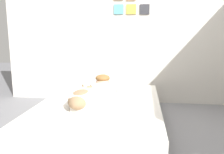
# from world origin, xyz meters

# --- Properties ---
(ground_plane) EXTENTS (12.71, 12.71, 0.00)m
(ground_plane) POSITION_xyz_m (0.00, 0.00, 0.00)
(ground_plane) COLOR gray
(back_wall) EXTENTS (4.35, 0.12, 2.50)m
(back_wall) POSITION_xyz_m (-0.00, 1.43, 1.25)
(back_wall) COLOR silver
(back_wall) RESTS_ON ground
(bed) EXTENTS (1.48, 2.07, 0.33)m
(bed) POSITION_xyz_m (-0.30, 0.22, 0.16)
(bed) COLOR #4C4742
(bed) RESTS_ON ground
(pillow) EXTENTS (0.52, 0.32, 0.11)m
(pillow) POSITION_xyz_m (-0.44, 0.75, 0.39)
(pillow) COLOR white
(pillow) RESTS_ON bed
(person_lying) EXTENTS (0.43, 0.92, 0.27)m
(person_lying) POSITION_xyz_m (-0.34, 0.24, 0.44)
(person_lying) COLOR silver
(person_lying) RESTS_ON bed
(dog) EXTENTS (0.26, 0.57, 0.21)m
(dog) POSITION_xyz_m (-0.47, -0.03, 0.43)
(dog) COLOR #9E7A56
(dog) RESTS_ON bed
(coffee_cup) EXTENTS (0.12, 0.09, 0.07)m
(coffee_cup) POSITION_xyz_m (-0.11, 0.57, 0.37)
(coffee_cup) COLOR white
(coffee_cup) RESTS_ON bed
(cell_phone) EXTENTS (0.07, 0.14, 0.01)m
(cell_phone) POSITION_xyz_m (-0.38, 0.36, 0.34)
(cell_phone) COLOR black
(cell_phone) RESTS_ON bed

